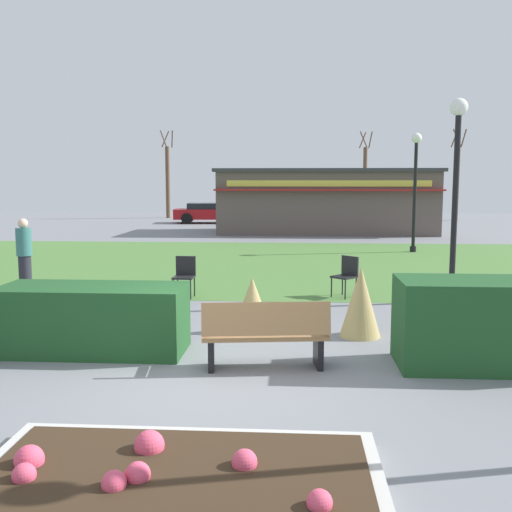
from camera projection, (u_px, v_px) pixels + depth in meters
name	position (u px, v px, depth m)	size (l,w,h in m)	color
ground_plane	(215.00, 375.00, 7.84)	(80.00, 80.00, 0.00)	slate
lawn_patch	(262.00, 263.00, 18.54)	(36.00, 12.00, 0.01)	#4C7A38
flower_bed	(176.00, 478.00, 4.94)	(3.39, 1.81, 0.33)	beige
park_bench	(265.00, 334.00, 8.03)	(1.75, 0.73, 0.95)	#9E7547
hedge_left	(93.00, 319.00, 8.84)	(2.72, 1.10, 0.99)	#1E4C23
hedge_right	(489.00, 324.00, 8.11)	(2.45, 1.10, 1.20)	#1E4C23
ornamental_grass_behind_left	(252.00, 304.00, 10.07)	(0.67, 0.67, 0.92)	tan
ornamental_grass_behind_right	(361.00, 302.00, 9.71)	(0.66, 0.66, 1.16)	tan
lamppost_mid	(456.00, 175.00, 12.24)	(0.36, 0.36, 4.19)	black
lamppost_far	(415.00, 178.00, 21.03)	(0.36, 0.36, 4.19)	black
food_kiosk	(326.00, 201.00, 29.22)	(10.56, 4.73, 3.09)	#594C47
cafe_chair_west	(185.00, 273.00, 13.02)	(0.46, 0.46, 0.89)	black
cafe_chair_east	(347.00, 273.00, 13.06)	(0.62, 0.62, 0.89)	black
person_strolling	(24.00, 255.00, 13.49)	(0.34, 0.34, 1.69)	#23232D
parked_car_west_slot	(209.00, 212.00, 35.85)	(4.34, 2.34, 1.20)	maroon
tree_left_bg	(457.00, 181.00, 38.01)	(0.91, 0.96, 5.75)	brown
tree_right_bg	(168.00, 180.00, 40.56)	(0.91, 0.96, 5.87)	brown
tree_center_bg	(365.00, 180.00, 41.43)	(0.91, 0.96, 5.87)	brown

